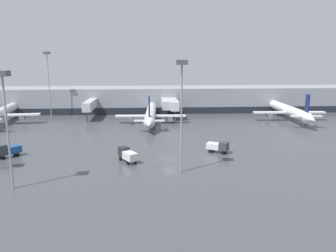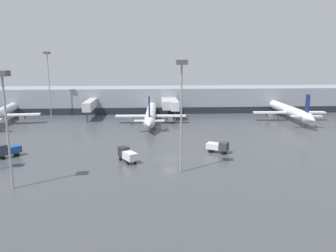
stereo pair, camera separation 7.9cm
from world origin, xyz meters
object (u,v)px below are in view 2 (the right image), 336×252
service_truck_3 (218,146)px  apron_light_mast_0 (4,96)px  parked_jet_0 (289,111)px  traffic_cone_1 (217,149)px  service_truck_2 (127,154)px  apron_light_mast_2 (48,67)px  parked_jet_1 (151,114)px  apron_light_mast_6 (182,85)px  service_truck_1 (8,150)px  traffic_cone_2 (222,143)px

service_truck_3 → apron_light_mast_0: (-35.20, -17.42, 12.64)m
parked_jet_0 → apron_light_mast_0: size_ratio=2.05×
traffic_cone_1 → apron_light_mast_0: apron_light_mast_0 is taller
service_truck_2 → apron_light_mast_2: (-28.71, 51.09, 15.29)m
parked_jet_1 → service_truck_3: size_ratio=7.85×
traffic_cone_1 → apron_light_mast_6: bearing=-124.1°
traffic_cone_1 → apron_light_mast_6: (-9.31, -13.77, 14.76)m
service_truck_2 → service_truck_3: service_truck_2 is taller
service_truck_2 → apron_light_mast_2: 60.56m
service_truck_1 → traffic_cone_2: 45.53m
service_truck_1 → apron_light_mast_0: bearing=67.3°
service_truck_2 → apron_light_mast_6: apron_light_mast_6 is taller
parked_jet_1 → apron_light_mast_2: bearing=71.8°
traffic_cone_1 → apron_light_mast_2: apron_light_mast_2 is taller
service_truck_3 → apron_light_mast_6: (-9.02, -11.68, 13.66)m
traffic_cone_1 → apron_light_mast_2: size_ratio=0.03×
parked_jet_1 → apron_light_mast_0: apron_light_mast_0 is taller
parked_jet_0 → apron_light_mast_2: 79.70m
parked_jet_1 → traffic_cone_2: size_ratio=56.02×
parked_jet_1 → traffic_cone_2: 31.68m
parked_jet_1 → parked_jet_0: bearing=-86.0°
apron_light_mast_0 → parked_jet_1: bearing=67.2°
parked_jet_0 → traffic_cone_2: parked_jet_0 is taller
parked_jet_0 → service_truck_3: bearing=141.4°
parked_jet_0 → traffic_cone_2: 40.15m
service_truck_2 → traffic_cone_2: bearing=-92.8°
parked_jet_1 → service_truck_3: bearing=-155.5°
parked_jet_0 → apron_light_mast_0: bearing=131.0°
parked_jet_0 → apron_light_mast_0: 84.64m
parked_jet_0 → service_truck_2: 63.40m
service_truck_3 → traffic_cone_2: service_truck_3 is taller
parked_jet_0 → service_truck_1: parked_jet_0 is taller
traffic_cone_1 → service_truck_2: bearing=-159.1°
parked_jet_1 → service_truck_2: (-4.87, -38.68, -1.35)m
traffic_cone_2 → apron_light_mast_0: size_ratio=0.04×
parked_jet_1 → traffic_cone_2: (16.15, -27.14, -2.49)m
parked_jet_0 → service_truck_3: 46.38m
parked_jet_0 → apron_light_mast_6: apron_light_mast_6 is taller
parked_jet_0 → traffic_cone_1: parked_jet_0 is taller
parked_jet_1 → service_truck_1: bearing=142.2°
traffic_cone_1 → traffic_cone_2: 4.77m
traffic_cone_2 → parked_jet_0: bearing=45.5°
service_truck_2 → apron_light_mast_0: apron_light_mast_0 is taller
parked_jet_1 → service_truck_2: bearing=175.0°
apron_light_mast_6 → traffic_cone_1: bearing=55.9°
parked_jet_0 → service_truck_1: 81.32m
service_truck_1 → service_truck_3: bearing=134.4°
service_truck_3 → apron_light_mast_2: 67.75m
parked_jet_0 → apron_light_mast_2: apron_light_mast_2 is taller
service_truck_3 → apron_light_mast_2: size_ratio=0.22×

